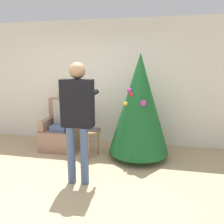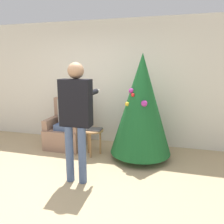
{
  "view_description": "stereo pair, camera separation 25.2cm",
  "coord_description": "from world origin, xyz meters",
  "px_view_note": "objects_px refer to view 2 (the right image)",
  "views": [
    {
      "loc": [
        1.26,
        -2.55,
        1.74
      ],
      "look_at": [
        0.59,
        0.89,
        0.99
      ],
      "focal_mm": 35.0,
      "sensor_mm": 36.0,
      "label": 1
    },
    {
      "loc": [
        1.51,
        -2.49,
        1.74
      ],
      "look_at": [
        0.59,
        0.89,
        0.99
      ],
      "focal_mm": 35.0,
      "sensor_mm": 36.0,
      "label": 2
    }
  ],
  "objects_px": {
    "person_seated": "(66,116)",
    "side_stool": "(93,134)",
    "christmas_tree": "(141,104)",
    "armchair": "(67,131)",
    "person_standing": "(76,111)"
  },
  "relations": [
    {
      "from": "armchair",
      "to": "side_stool",
      "type": "height_order",
      "value": "armchair"
    },
    {
      "from": "christmas_tree",
      "to": "person_seated",
      "type": "xyz_separation_m",
      "value": [
        -1.62,
        0.16,
        -0.36
      ]
    },
    {
      "from": "person_seated",
      "to": "side_stool",
      "type": "distance_m",
      "value": 0.8
    },
    {
      "from": "christmas_tree",
      "to": "armchair",
      "type": "xyz_separation_m",
      "value": [
        -1.62,
        0.19,
        -0.69
      ]
    },
    {
      "from": "person_seated",
      "to": "christmas_tree",
      "type": "bearing_deg",
      "value": -5.56
    },
    {
      "from": "christmas_tree",
      "to": "armchair",
      "type": "relative_size",
      "value": 1.89
    },
    {
      "from": "christmas_tree",
      "to": "person_seated",
      "type": "relative_size",
      "value": 1.58
    },
    {
      "from": "armchair",
      "to": "person_seated",
      "type": "height_order",
      "value": "person_seated"
    },
    {
      "from": "person_standing",
      "to": "armchair",
      "type": "bearing_deg",
      "value": 122.5
    },
    {
      "from": "armchair",
      "to": "side_stool",
      "type": "xyz_separation_m",
      "value": [
        0.71,
        -0.31,
        0.09
      ]
    },
    {
      "from": "person_seated",
      "to": "side_stool",
      "type": "bearing_deg",
      "value": -21.2
    },
    {
      "from": "christmas_tree",
      "to": "side_stool",
      "type": "height_order",
      "value": "christmas_tree"
    },
    {
      "from": "christmas_tree",
      "to": "person_seated",
      "type": "distance_m",
      "value": 1.67
    },
    {
      "from": "person_seated",
      "to": "side_stool",
      "type": "height_order",
      "value": "person_seated"
    },
    {
      "from": "side_stool",
      "to": "armchair",
      "type": "bearing_deg",
      "value": 156.42
    }
  ]
}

